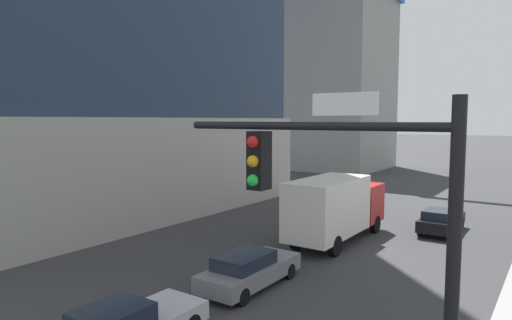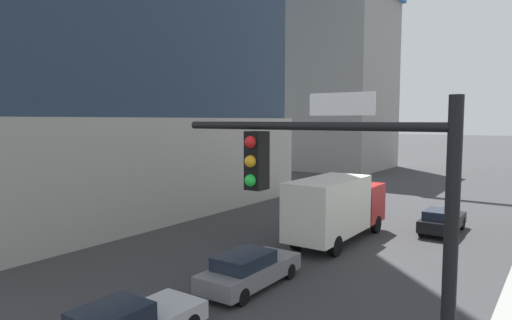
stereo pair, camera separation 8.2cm
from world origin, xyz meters
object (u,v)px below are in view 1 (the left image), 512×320
object	(u,v)px
traffic_light_pole	(355,225)
car_gray	(249,269)
car_black	(441,220)
construction_building	(326,63)
box_truck	(336,206)

from	to	relation	value
traffic_light_pole	car_gray	world-z (taller)	traffic_light_pole
traffic_light_pole	car_black	world-z (taller)	traffic_light_pole
construction_building	car_gray	xyz separation A→B (m)	(16.71, -40.76, -12.93)
construction_building	traffic_light_pole	xyz separation A→B (m)	(23.55, -47.46, -8.99)
construction_building	car_black	world-z (taller)	construction_building
construction_building	box_truck	distance (m)	38.90
traffic_light_pole	car_gray	xyz separation A→B (m)	(-6.84, 6.70, -3.93)
car_gray	box_truck	bearing A→B (deg)	90.00
car_black	box_truck	distance (m)	6.56
construction_building	car_black	distance (m)	37.24
construction_building	car_black	bearing A→B (deg)	-53.51
construction_building	traffic_light_pole	size ratio (longest dim) A/B	5.06
car_black	box_truck	world-z (taller)	box_truck
car_gray	box_truck	world-z (taller)	box_truck
construction_building	car_gray	distance (m)	45.91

